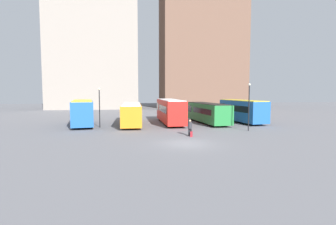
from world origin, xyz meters
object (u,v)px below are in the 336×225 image
(bus_0, at_px, (83,112))
(bus_1, at_px, (132,113))
(traveler, at_px, (190,126))
(suitcase, at_px, (191,134))
(lamp_post_1, at_px, (249,103))
(bus_2, at_px, (170,110))
(lamp_post_0, at_px, (99,104))
(bus_4, at_px, (242,110))
(bus_3, at_px, (207,112))

(bus_0, height_order, bus_1, bus_0)
(traveler, xyz_separation_m, suitcase, (0.06, -0.51, -0.71))
(bus_0, bearing_deg, lamp_post_1, -120.69)
(bus_2, bearing_deg, lamp_post_0, 107.75)
(traveler, xyz_separation_m, lamp_post_0, (-9.85, 7.50, 1.97))
(bus_0, bearing_deg, lamp_post_0, -143.47)
(suitcase, bearing_deg, bus_1, 52.32)
(bus_1, distance_m, lamp_post_0, 4.86)
(bus_4, relative_size, traveler, 5.76)
(bus_0, relative_size, suitcase, 12.58)
(bus_3, distance_m, lamp_post_1, 8.57)
(bus_0, xyz_separation_m, bus_2, (11.79, 0.88, 0.03))
(bus_1, xyz_separation_m, bus_3, (10.71, 0.35, -0.01))
(bus_0, bearing_deg, bus_2, -95.43)
(bus_1, relative_size, bus_2, 1.01)
(bus_3, xyz_separation_m, traveler, (-4.78, -10.38, -0.57))
(suitcase, bearing_deg, traveler, 28.94)
(suitcase, xyz_separation_m, lamp_post_1, (7.24, 2.87, 2.93))
(traveler, height_order, suitcase, traveler)
(bus_3, height_order, traveler, bus_3)
(bus_0, bearing_deg, bus_3, -98.08)
(bus_4, relative_size, lamp_post_1, 1.76)
(traveler, bearing_deg, bus_3, -2.01)
(bus_3, distance_m, suitcase, 11.94)
(lamp_post_0, bearing_deg, traveler, -37.31)
(lamp_post_1, bearing_deg, bus_3, 107.46)
(bus_0, xyz_separation_m, suitcase, (12.40, -10.41, -1.53))
(bus_0, distance_m, bus_2, 11.83)
(bus_1, xyz_separation_m, lamp_post_1, (13.24, -7.68, 1.64))
(bus_1, distance_m, bus_2, 5.44)
(bus_0, relative_size, bus_2, 0.85)
(bus_4, distance_m, lamp_post_0, 20.07)
(bus_1, distance_m, lamp_post_1, 15.39)
(bus_3, bearing_deg, traveler, 149.09)
(bus_1, relative_size, bus_3, 1.05)
(bus_3, height_order, suitcase, bus_3)
(bus_0, distance_m, bus_1, 6.41)
(bus_3, relative_size, suitcase, 14.21)
(lamp_post_1, bearing_deg, bus_2, 132.99)
(bus_2, height_order, lamp_post_1, lamp_post_1)
(lamp_post_0, bearing_deg, bus_0, 136.21)
(bus_0, height_order, suitcase, bus_0)
(bus_1, height_order, lamp_post_1, lamp_post_1)
(bus_1, relative_size, lamp_post_1, 2.12)
(bus_2, bearing_deg, suitcase, -178.55)
(traveler, height_order, lamp_post_0, lamp_post_0)
(bus_3, xyz_separation_m, suitcase, (-4.72, -10.89, -1.28))
(suitcase, bearing_deg, bus_2, 25.78)
(bus_4, bearing_deg, bus_0, 83.06)
(traveler, distance_m, lamp_post_0, 12.54)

